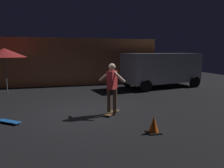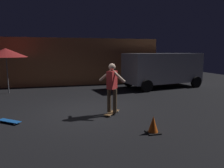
# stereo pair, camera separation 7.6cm
# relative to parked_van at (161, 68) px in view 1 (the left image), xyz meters

# --- Properties ---
(ground_plane) EXTENTS (28.00, 28.00, 0.00)m
(ground_plane) POSITION_rel_parked_van_xyz_m (-5.18, -4.09, -1.16)
(ground_plane) COLOR black
(low_building) EXTENTS (13.20, 3.37, 2.97)m
(low_building) POSITION_rel_parked_van_xyz_m (-6.12, 3.60, 0.33)
(low_building) COLOR #C67A47
(low_building) RESTS_ON ground_plane
(parked_van) EXTENTS (4.85, 2.87, 2.03)m
(parked_van) POSITION_rel_parked_van_xyz_m (0.00, 0.00, 0.00)
(parked_van) COLOR #B2B2B7
(parked_van) RESTS_ON ground_plane
(patio_umbrella) EXTENTS (2.10, 2.10, 2.30)m
(patio_umbrella) POSITION_rel_parked_van_xyz_m (-8.60, 0.28, 0.91)
(patio_umbrella) COLOR slate
(patio_umbrella) RESTS_ON ground_plane
(skateboard_ridden) EXTENTS (0.67, 0.71, 0.07)m
(skateboard_ridden) POSITION_rel_parked_van_xyz_m (-4.34, -4.61, -1.11)
(skateboard_ridden) COLOR olive
(skateboard_ridden) RESTS_ON ground_plane
(skateboard_spare) EXTENTS (0.74, 0.63, 0.07)m
(skateboard_spare) POSITION_rel_parked_van_xyz_m (-7.55, -4.69, -1.11)
(skateboard_spare) COLOR #1959B2
(skateboard_spare) RESTS_ON ground_plane
(skater) EXTENTS (0.79, 0.73, 1.67)m
(skater) POSITION_rel_parked_van_xyz_m (-4.34, -4.61, -0.12)
(skater) COLOR brown
(skater) RESTS_ON skateboard_ridden
(traffic_cone) EXTENTS (0.34, 0.34, 0.46)m
(traffic_cone) POSITION_rel_parked_van_xyz_m (-3.71, -6.49, -0.95)
(traffic_cone) COLOR black
(traffic_cone) RESTS_ON ground_plane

